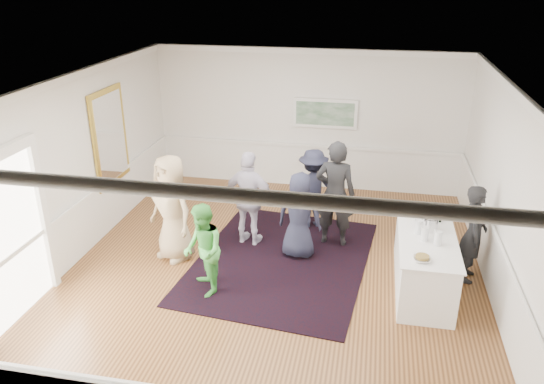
% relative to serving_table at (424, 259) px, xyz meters
% --- Properties ---
extents(floor, '(8.00, 8.00, 0.00)m').
position_rel_serving_table_xyz_m(floor, '(-2.44, -0.07, -0.47)').
color(floor, brown).
rests_on(floor, ground).
extents(ceiling, '(7.00, 8.00, 0.02)m').
position_rel_serving_table_xyz_m(ceiling, '(-2.44, -0.07, 2.73)').
color(ceiling, white).
rests_on(ceiling, wall_back).
extents(wall_left, '(0.02, 8.00, 3.20)m').
position_rel_serving_table_xyz_m(wall_left, '(-5.94, -0.07, 1.13)').
color(wall_left, white).
rests_on(wall_left, floor).
extents(wall_right, '(0.02, 8.00, 3.20)m').
position_rel_serving_table_xyz_m(wall_right, '(1.06, -0.07, 1.13)').
color(wall_right, white).
rests_on(wall_right, floor).
extents(wall_back, '(7.00, 0.02, 3.20)m').
position_rel_serving_table_xyz_m(wall_back, '(-2.44, 3.93, 1.13)').
color(wall_back, white).
rests_on(wall_back, floor).
extents(wall_front, '(7.00, 0.02, 3.20)m').
position_rel_serving_table_xyz_m(wall_front, '(-2.44, -4.07, 1.13)').
color(wall_front, white).
rests_on(wall_front, floor).
extents(wainscoting, '(7.00, 8.00, 1.00)m').
position_rel_serving_table_xyz_m(wainscoting, '(-2.44, -0.07, 0.03)').
color(wainscoting, white).
rests_on(wainscoting, floor).
extents(mirror, '(0.05, 1.25, 1.85)m').
position_rel_serving_table_xyz_m(mirror, '(-5.89, 1.23, 1.33)').
color(mirror, gold).
rests_on(mirror, wall_left).
extents(doorway, '(0.10, 1.78, 2.56)m').
position_rel_serving_table_xyz_m(doorway, '(-5.88, -1.97, 0.94)').
color(doorway, white).
rests_on(doorway, wall_left).
extents(landscape_painting, '(1.44, 0.06, 0.66)m').
position_rel_serving_table_xyz_m(landscape_painting, '(-2.04, 3.88, 1.31)').
color(landscape_painting, white).
rests_on(landscape_painting, wall_back).
extents(area_rug, '(3.26, 4.07, 0.02)m').
position_rel_serving_table_xyz_m(area_rug, '(-2.37, 0.31, -0.46)').
color(area_rug, black).
rests_on(area_rug, floor).
extents(serving_table, '(0.88, 2.32, 0.94)m').
position_rel_serving_table_xyz_m(serving_table, '(0.00, 0.00, 0.00)').
color(serving_table, white).
rests_on(serving_table, floor).
extents(bartender, '(0.49, 0.66, 1.65)m').
position_rel_serving_table_xyz_m(bartender, '(0.76, 0.37, 0.35)').
color(bartender, black).
rests_on(bartender, floor).
extents(guest_tan, '(1.12, 1.00, 1.92)m').
position_rel_serving_table_xyz_m(guest_tan, '(-4.26, 0.09, 0.49)').
color(guest_tan, tan).
rests_on(guest_tan, floor).
extents(guest_green, '(0.85, 0.91, 1.50)m').
position_rel_serving_table_xyz_m(guest_green, '(-3.40, -0.87, 0.28)').
color(guest_green, green).
rests_on(guest_green, floor).
extents(guest_lilac, '(1.12, 0.64, 1.80)m').
position_rel_serving_table_xyz_m(guest_lilac, '(-3.07, 0.87, 0.42)').
color(guest_lilac, silver).
rests_on(guest_lilac, floor).
extents(guest_dark_a, '(1.17, 0.91, 1.60)m').
position_rel_serving_table_xyz_m(guest_dark_a, '(-2.03, 1.82, 0.33)').
color(guest_dark_a, '#1E2032').
rests_on(guest_dark_a, floor).
extents(guest_dark_b, '(0.77, 0.54, 2.01)m').
position_rel_serving_table_xyz_m(guest_dark_b, '(-1.55, 1.16, 0.53)').
color(guest_dark_b, black).
rests_on(guest_dark_b, floor).
extents(guest_navy, '(0.82, 0.58, 1.57)m').
position_rel_serving_table_xyz_m(guest_navy, '(-2.11, 0.58, 0.31)').
color(guest_navy, '#1E2032').
rests_on(guest_navy, floor).
extents(wine_bottles, '(0.38, 0.24, 0.31)m').
position_rel_serving_table_xyz_m(wine_bottles, '(0.06, 0.51, 0.62)').
color(wine_bottles, black).
rests_on(wine_bottles, serving_table).
extents(juice_pitchers, '(0.38, 0.45, 0.24)m').
position_rel_serving_table_xyz_m(juice_pitchers, '(-0.03, -0.20, 0.59)').
color(juice_pitchers, '#87BA42').
rests_on(juice_pitchers, serving_table).
extents(ice_bucket, '(0.26, 0.26, 0.25)m').
position_rel_serving_table_xyz_m(ice_bucket, '(0.04, 0.13, 0.58)').
color(ice_bucket, silver).
rests_on(ice_bucket, serving_table).
extents(nut_bowl, '(0.26, 0.26, 0.07)m').
position_rel_serving_table_xyz_m(nut_bowl, '(-0.13, -0.88, 0.50)').
color(nut_bowl, white).
rests_on(nut_bowl, serving_table).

